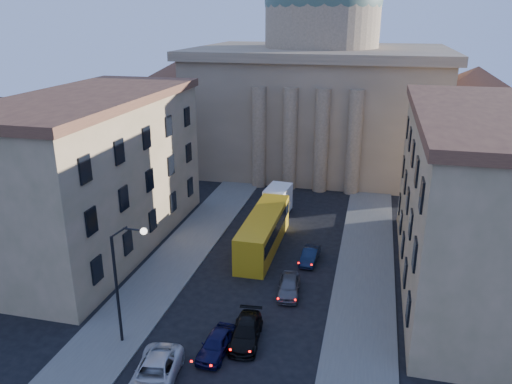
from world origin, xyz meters
TOP-DOWN VIEW (x-y plane):
  - sidewalk_left at (-8.50, 18.00)m, footprint 5.00×60.00m
  - sidewalk_right at (8.50, 18.00)m, footprint 5.00×60.00m
  - church at (0.00, 55.47)m, footprint 68.02×28.76m
  - building_left at (-17.00, 22.00)m, footprint 11.60×26.60m
  - building_right at (17.00, 22.00)m, footprint 11.60×26.60m
  - street_lamp at (-6.97, 8.00)m, footprint 2.62×0.44m
  - car_left_near at (-0.80, 8.42)m, footprint 1.97×4.29m
  - car_left_mid at (-3.50, 4.60)m, footprint 3.30×5.87m
  - car_right_mid at (0.80, 10.14)m, footprint 2.36×4.92m
  - car_right_far at (2.60, 16.93)m, footprint 2.11×4.35m
  - car_right_distant at (3.50, 22.86)m, footprint 1.56×3.88m
  - city_bus at (-1.26, 24.64)m, footprint 2.84×12.15m
  - box_truck at (-1.68, 32.62)m, footprint 2.84×6.12m

SIDE VIEW (x-z plane):
  - sidewalk_left at x=-8.50m, z-range 0.00..0.15m
  - sidewalk_right at x=8.50m, z-range 0.00..0.15m
  - car_right_distant at x=3.50m, z-range 0.00..1.25m
  - car_right_mid at x=0.80m, z-range 0.00..1.38m
  - car_left_near at x=-0.80m, z-range 0.00..1.43m
  - car_right_far at x=2.60m, z-range 0.00..1.43m
  - car_left_mid at x=-3.50m, z-range 0.00..1.55m
  - box_truck at x=-1.68m, z-range -0.09..3.18m
  - city_bus at x=-1.26m, z-range 0.13..3.55m
  - street_lamp at x=-6.97m, z-range 0.87..9.70m
  - building_left at x=-17.00m, z-range 0.07..14.77m
  - building_right at x=17.00m, z-range 0.07..14.77m
  - church at x=0.00m, z-range -6.42..30.18m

